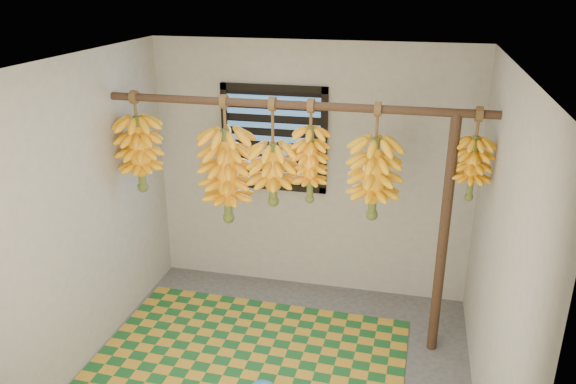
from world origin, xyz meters
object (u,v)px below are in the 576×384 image
(banana_bunch_e, at_px, (374,178))
(banana_bunch_a, at_px, (140,154))
(woven_mat, at_px, (244,370))
(banana_bunch_c, at_px, (273,174))
(support_post, at_px, (443,240))
(banana_bunch_d, at_px, (310,164))
(banana_bunch_b, at_px, (227,176))
(banana_bunch_f, at_px, (472,168))

(banana_bunch_e, bearing_deg, banana_bunch_a, 180.00)
(woven_mat, distance_m, banana_bunch_c, 1.57)
(support_post, xyz_separation_m, banana_bunch_e, (-0.56, 0.00, 0.46))
(support_post, distance_m, woven_mat, 1.87)
(woven_mat, xyz_separation_m, banana_bunch_e, (0.89, 0.63, 1.46))
(support_post, bearing_deg, banana_bunch_d, 180.00)
(woven_mat, distance_m, banana_bunch_e, 1.82)
(support_post, bearing_deg, banana_bunch_c, 180.00)
(support_post, xyz_separation_m, woven_mat, (-1.45, -0.63, -0.99))
(support_post, height_order, banana_bunch_c, banana_bunch_c)
(banana_bunch_e, bearing_deg, banana_bunch_b, -180.00)
(banana_bunch_d, bearing_deg, support_post, 0.00)
(banana_bunch_a, bearing_deg, banana_bunch_e, 0.00)
(banana_bunch_a, bearing_deg, banana_bunch_f, 0.00)
(support_post, height_order, woven_mat, support_post)
(support_post, bearing_deg, banana_bunch_e, 180.00)
(banana_bunch_a, xyz_separation_m, banana_bunch_c, (1.15, 0.00, -0.09))
(banana_bunch_c, bearing_deg, woven_mat, -98.06)
(banana_bunch_f, bearing_deg, banana_bunch_d, 180.00)
(banana_bunch_c, height_order, banana_bunch_f, same)
(support_post, distance_m, banana_bunch_f, 0.62)
(banana_bunch_b, distance_m, banana_bunch_d, 0.70)
(woven_mat, xyz_separation_m, banana_bunch_f, (1.60, 0.63, 1.59))
(banana_bunch_a, relative_size, banana_bunch_d, 1.02)
(woven_mat, relative_size, banana_bunch_e, 2.71)
(woven_mat, relative_size, banana_bunch_f, 3.54)
(banana_bunch_a, bearing_deg, banana_bunch_c, 0.00)
(woven_mat, xyz_separation_m, banana_bunch_c, (0.09, 0.63, 1.43))
(support_post, relative_size, banana_bunch_c, 2.30)
(woven_mat, height_order, banana_bunch_e, banana_bunch_e)
(woven_mat, relative_size, banana_bunch_a, 2.93)
(banana_bunch_c, relative_size, banana_bunch_f, 1.25)
(banana_bunch_b, distance_m, banana_bunch_c, 0.39)
(banana_bunch_a, distance_m, banana_bunch_b, 0.77)
(woven_mat, xyz_separation_m, banana_bunch_d, (0.39, 0.63, 1.53))
(banana_bunch_a, xyz_separation_m, banana_bunch_d, (1.45, 0.00, 0.01))
(banana_bunch_e, bearing_deg, woven_mat, -144.45)
(banana_bunch_b, bearing_deg, woven_mat, -64.81)
(support_post, xyz_separation_m, banana_bunch_d, (-1.06, 0.00, 0.54))
(woven_mat, height_order, banana_bunch_f, banana_bunch_f)
(banana_bunch_d, bearing_deg, banana_bunch_c, 180.00)
(banana_bunch_c, bearing_deg, support_post, 0.00)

